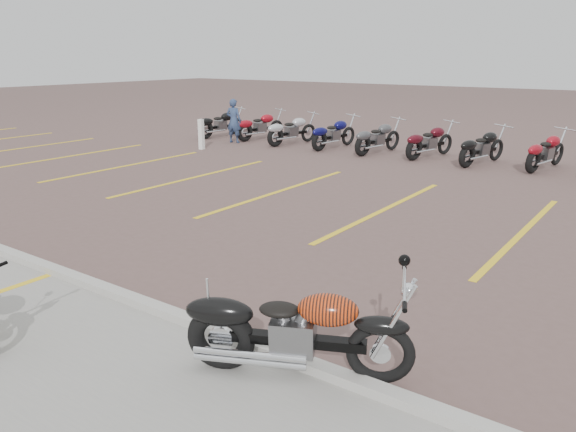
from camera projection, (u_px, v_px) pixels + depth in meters
name	position (u px, v px, depth m)	size (l,w,h in m)	color
ground	(265.00, 267.00, 8.38)	(100.00, 100.00, 0.00)	brown
curb	(164.00, 312.00, 6.81)	(60.00, 0.18, 0.12)	#ADAAA3
parking_stripes	(385.00, 209.00, 11.51)	(38.00, 5.50, 0.01)	yellow
flame_cruiser	(293.00, 333.00, 5.44)	(2.10, 1.07, 0.92)	black
person_a	(234.00, 121.00, 20.02)	(0.57, 0.37, 1.56)	navy
bollard	(201.00, 134.00, 18.68)	(0.15, 0.15, 1.00)	white
bg_bike_row	(482.00, 145.00, 16.09)	(20.79, 2.08, 1.10)	black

